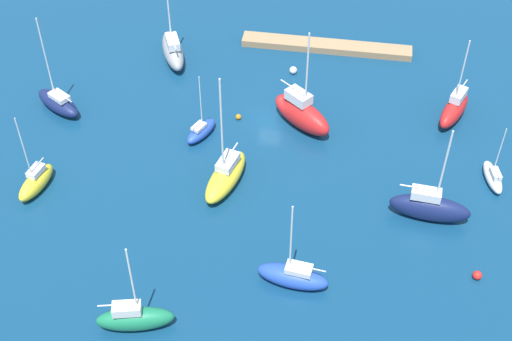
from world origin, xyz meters
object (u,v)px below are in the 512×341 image
Objects in this scene: sailboat_green_west_end at (134,318)px; mooring_buoy_orange at (238,117)px; mooring_buoy_red at (477,275)px; sailboat_navy_far_north at (58,102)px; sailboat_gray_far_south at (173,50)px; sailboat_blue_near_pier at (293,276)px; sailboat_yellow_east_end at (36,181)px; sailboat_white_inner_mooring at (493,177)px; sailboat_red_off_beacon at (454,108)px; sailboat_red_outer_mooring at (302,113)px; mooring_buoy_white at (293,70)px; pier_dock at (326,46)px; sailboat_blue_by_breakwater at (201,131)px; sailboat_yellow_lone_south at (226,175)px; sailboat_navy_lone_north at (429,207)px.

sailboat_green_west_end reaches higher than mooring_buoy_orange.
sailboat_navy_far_north is at bearing -20.51° from mooring_buoy_red.
sailboat_blue_near_pier is (-18.30, 31.07, -0.36)m from sailboat_gray_far_south.
sailboat_yellow_east_end is at bearing 137.56° from sailboat_gray_far_south.
sailboat_green_west_end is 38.02m from sailboat_gray_far_south.
sailboat_white_inner_mooring is at bearing 112.55° from sailboat_yellow_east_end.
sailboat_navy_far_north is at bearing 72.29° from sailboat_white_inner_mooring.
sailboat_red_off_beacon is (-40.96, -17.60, 0.32)m from sailboat_yellow_east_end.
mooring_buoy_white is at bearing 140.90° from sailboat_red_outer_mooring.
sailboat_red_outer_mooring reaches higher than pier_dock.
sailboat_blue_by_breakwater reaches higher than mooring_buoy_white.
sailboat_yellow_east_end is 24.88m from sailboat_gray_far_south.
sailboat_yellow_lone_south reaches higher than sailboat_red_outer_mooring.
sailboat_red_off_beacon reaches higher than mooring_buoy_white.
sailboat_red_off_beacon reaches higher than sailboat_yellow_east_end.
sailboat_red_outer_mooring is at bearing -143.97° from sailboat_gray_far_south.
mooring_buoy_orange is 30.57m from mooring_buoy_red.
sailboat_gray_far_south is (5.95, -37.55, 0.19)m from sailboat_green_west_end.
sailboat_navy_lone_north is (2.87, 15.40, 0.11)m from sailboat_red_off_beacon.
sailboat_blue_near_pier is at bearing 90.44° from pier_dock.
mooring_buoy_white is (3.41, 5.61, 0.02)m from pier_dock.
sailboat_navy_lone_north is at bearing 114.40° from pier_dock.
sailboat_red_outer_mooring is at bearing 84.54° from pier_dock.
sailboat_blue_by_breakwater is at bearing -49.28° from sailboat_blue_near_pier.
sailboat_navy_far_north is 47.53m from mooring_buoy_red.
sailboat_blue_by_breakwater is (-14.34, -10.34, -0.28)m from sailboat_yellow_east_end.
sailboat_blue_by_breakwater is 25.11m from sailboat_navy_lone_north.
sailboat_yellow_lone_south reaches higher than sailboat_white_inner_mooring.
sailboat_yellow_east_end is at bearing -43.48° from sailboat_red_off_beacon.
sailboat_gray_far_south is at bearing -171.66° from sailboat_red_outer_mooring.
sailboat_blue_by_breakwater is 10.92m from sailboat_red_outer_mooring.
sailboat_blue_by_breakwater reaches higher than sailboat_white_inner_mooring.
sailboat_red_outer_mooring is at bearing -179.82° from mooring_buoy_orange.
sailboat_navy_lone_north is at bearing -57.49° from mooring_buoy_red.
sailboat_blue_near_pier is (-0.28, 36.19, 0.62)m from pier_dock.
sailboat_navy_lone_north is (-24.07, -16.23, 0.27)m from sailboat_green_west_end.
sailboat_white_inner_mooring is 11.03× the size of mooring_buoy_orange.
sailboat_blue_by_breakwater is at bearing -135.35° from sailboat_yellow_lone_south.
sailboat_navy_far_north is at bearing 170.62° from sailboat_navy_lone_north.
sailboat_navy_lone_north is at bearing 12.70° from sailboat_red_off_beacon.
sailboat_red_off_beacon is 33.42m from sailboat_gray_far_south.
sailboat_blue_by_breakwater is 0.68× the size of sailboat_gray_far_south.
sailboat_blue_by_breakwater is 27.60m from sailboat_red_off_beacon.
sailboat_gray_far_south reaches higher than sailboat_navy_lone_north.
sailboat_navy_far_north reaches higher than sailboat_white_inner_mooring.
sailboat_green_west_end reaches higher than mooring_buoy_red.
sailboat_green_west_end reaches higher than sailboat_blue_near_pier.
sailboat_navy_lone_north reaches higher than mooring_buoy_white.
sailboat_red_off_beacon is 1.52× the size of sailboat_white_inner_mooring.
mooring_buoy_white reaches higher than mooring_buoy_red.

